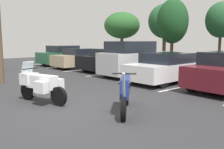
% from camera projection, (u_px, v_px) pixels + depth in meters
% --- Properties ---
extents(ground, '(44.00, 44.00, 0.10)m').
position_uv_depth(ground, '(75.00, 111.00, 7.34)').
color(ground, '#2D2D30').
extents(motorcycle_touring, '(2.02, 1.10, 1.33)m').
position_uv_depth(motorcycle_touring, '(40.00, 84.00, 8.10)').
color(motorcycle_touring, black).
rests_on(motorcycle_touring, ground).
extents(motorcycle_second, '(1.66, 1.65, 1.25)m').
position_uv_depth(motorcycle_second, '(125.00, 92.00, 7.01)').
color(motorcycle_second, black).
rests_on(motorcycle_second, ground).
extents(parking_stripes, '(23.97, 5.01, 0.01)m').
position_uv_depth(parking_stripes, '(171.00, 81.00, 12.36)').
color(parking_stripes, silver).
rests_on(parking_stripes, ground).
extents(car_green, '(2.23, 4.82, 1.57)m').
position_uv_depth(car_green, '(67.00, 55.00, 20.18)').
color(car_green, '#235638').
rests_on(car_green, ground).
extents(car_tan, '(2.18, 4.75, 1.41)m').
position_uv_depth(car_tan, '(84.00, 58.00, 18.23)').
color(car_tan, tan).
rests_on(car_tan, ground).
extents(car_black, '(2.09, 4.65, 1.46)m').
position_uv_depth(car_black, '(111.00, 60.00, 16.46)').
color(car_black, black).
rests_on(car_black, ground).
extents(car_silver, '(2.02, 4.30, 1.96)m').
position_uv_depth(car_silver, '(133.00, 59.00, 14.01)').
color(car_silver, '#B7B7BC').
rests_on(car_silver, ground).
extents(car_white, '(2.20, 4.92, 1.41)m').
position_uv_depth(car_white, '(169.00, 67.00, 12.16)').
color(car_white, white).
rests_on(car_white, ground).
extents(tree_far_left, '(2.96, 2.96, 5.67)m').
position_uv_depth(tree_far_left, '(221.00, 20.00, 24.06)').
color(tree_far_left, '#4C3823').
rests_on(tree_far_left, ground).
extents(tree_left, '(3.98, 3.98, 6.32)m').
position_uv_depth(tree_left, '(165.00, 21.00, 29.95)').
color(tree_left, '#4C3823').
rests_on(tree_left, ground).
extents(tree_far_right, '(4.70, 4.70, 5.64)m').
position_uv_depth(tree_far_right, '(122.00, 25.00, 32.64)').
color(tree_far_right, '#4C3823').
rests_on(tree_far_right, ground).
extents(tree_center_right, '(3.04, 3.04, 5.94)m').
position_uv_depth(tree_center_right, '(173.00, 21.00, 24.05)').
color(tree_center_right, '#4C3823').
rests_on(tree_center_right, ground).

